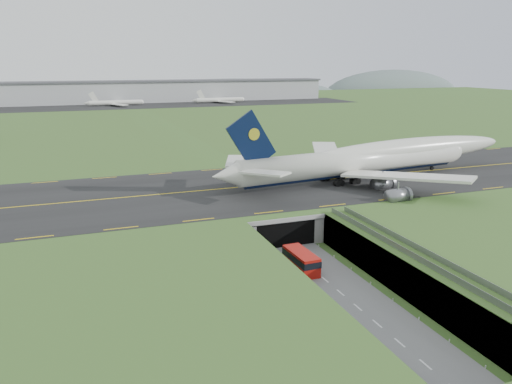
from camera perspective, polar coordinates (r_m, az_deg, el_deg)
name	(u,v)px	position (r m, az deg, el deg)	size (l,w,h in m)	color
ground	(304,263)	(89.64, 5.50, -8.07)	(900.00, 900.00, 0.00)	#405C24
airfield_deck	(304,247)	(88.53, 5.55, -6.28)	(800.00, 800.00, 6.00)	gray
trench_road	(324,279)	(83.48, 7.75, -9.84)	(12.00, 75.00, 0.20)	slate
taxiway	(244,187)	(116.82, -1.40, 0.56)	(800.00, 44.00, 0.18)	black
tunnel_portal	(269,218)	(102.86, 1.54, -3.00)	(17.00, 22.30, 6.00)	gray
guideway	(429,267)	(78.35, 19.12, -8.08)	(3.00, 53.00, 7.05)	#A8A8A3
jumbo_jet	(376,158)	(128.87, 13.58, 3.79)	(88.48, 57.63, 19.20)	silver
shuttle_tram	(301,261)	(85.53, 5.17, -7.85)	(3.52, 8.55, 3.42)	#AC130B
cargo_terminal	(124,92)	(376.06, -14.85, 11.03)	(320.00, 67.00, 15.60)	#B2B2B2
distant_hills	(178,101)	(515.73, -8.95, 10.19)	(700.00, 91.00, 60.00)	slate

